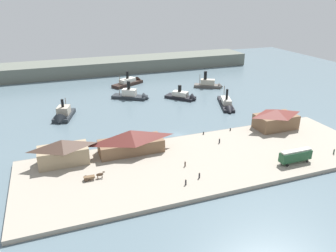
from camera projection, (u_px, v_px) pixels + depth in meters
The scene contains 22 objects.
ground_plane at pixel (178, 135), 119.38m from camera, with size 320.00×320.00×0.00m, color slate.
quay_promenade at pixel (205, 160), 100.06m from camera, with size 110.00×36.00×1.20m, color #9E9384.
seawall_edge at pixel (182, 138), 116.06m from camera, with size 110.00×0.80×1.00m, color gray.
ferry_shed_west_terminal at pixel (63, 151), 96.07m from camera, with size 14.57×7.88×7.49m.
ferry_shed_east_terminal at pixel (131, 141), 102.81m from camera, with size 20.53×8.31×7.44m.
ferry_shed_customs_shed at pixel (276, 119), 120.86m from camera, with size 15.21×9.09×7.42m.
street_tram at pixel (296, 155), 96.55m from camera, with size 10.29×2.56×4.21m.
horse_cart at pixel (93, 176), 88.62m from camera, with size 5.77×1.41×1.87m.
pedestrian_walking_east at pixel (219, 141), 109.92m from camera, with size 0.43×0.43×1.74m.
pedestrian_walking_west at pixel (334, 152), 102.60m from camera, with size 0.43×0.43×1.74m.
pedestrian_near_east_shed at pixel (185, 164), 95.28m from camera, with size 0.42×0.42×1.69m.
pedestrian_standing_center at pixel (199, 176), 89.18m from camera, with size 0.44×0.44×1.76m.
pedestrian_at_waters_edge at pixel (186, 182), 86.12m from camera, with size 0.42×0.42×1.70m.
mooring_post_east at pixel (230, 129), 119.95m from camera, with size 0.44×0.44×0.90m, color black.
mooring_post_center_east at pixel (204, 133), 116.78m from camera, with size 0.44×0.44×0.90m, color black.
ferry_approaching_east at pixel (63, 116), 133.79m from camera, with size 10.48×16.38×10.03m.
ferry_departing_north at pixel (227, 105), 147.67m from camera, with size 12.32×23.20×9.52m.
ferry_outer_harbor at pixel (210, 84), 177.84m from camera, with size 15.89×11.69×10.21m.
ferry_mid_harbor at pixel (134, 96), 159.35m from camera, with size 18.43×14.42×10.29m.
ferry_moored_west at pixel (131, 82), 184.04m from camera, with size 20.55×14.98×9.65m.
ferry_moored_east at pixel (184, 97), 158.66m from camera, with size 14.77×15.46×8.61m.
far_headland at pixel (115, 65), 213.31m from camera, with size 180.00×24.00×8.00m, color #60665B.
Camera 1 is at (-41.24, -101.13, 48.44)m, focal length 34.97 mm.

